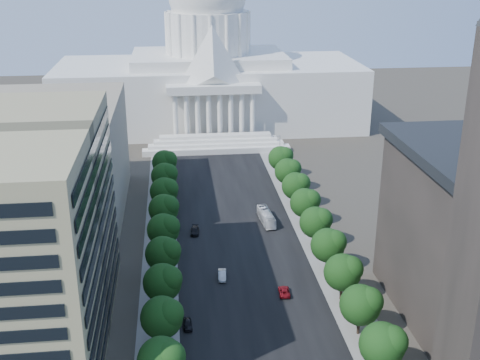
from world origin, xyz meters
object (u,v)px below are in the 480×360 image
object	(u,v)px
car_silver	(222,275)
city_bus	(266,217)
car_dark_b	(195,231)
car_red	(284,291)
car_dark_a	(188,324)

from	to	relation	value
car_silver	city_bus	bearing A→B (deg)	67.59
city_bus	car_silver	bearing A→B (deg)	-121.65
car_silver	car_dark_b	bearing A→B (deg)	106.55
car_red	city_bus	distance (m)	35.56
car_red	car_dark_b	xyz separation A→B (m)	(-17.20, 30.86, 0.06)
car_silver	car_dark_b	world-z (taller)	car_silver
car_dark_a	city_bus	distance (m)	50.15
car_dark_b	city_bus	world-z (taller)	city_bus
car_dark_a	car_red	bearing A→B (deg)	22.31
car_dark_a	car_dark_b	world-z (taller)	car_dark_b
car_red	car_dark_b	distance (m)	35.33
car_dark_a	car_silver	distance (m)	19.25
car_red	city_bus	world-z (taller)	city_bus
car_dark_b	city_bus	size ratio (longest dim) A/B	0.44
car_silver	car_red	xyz separation A→B (m)	(12.22, -7.91, -0.13)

